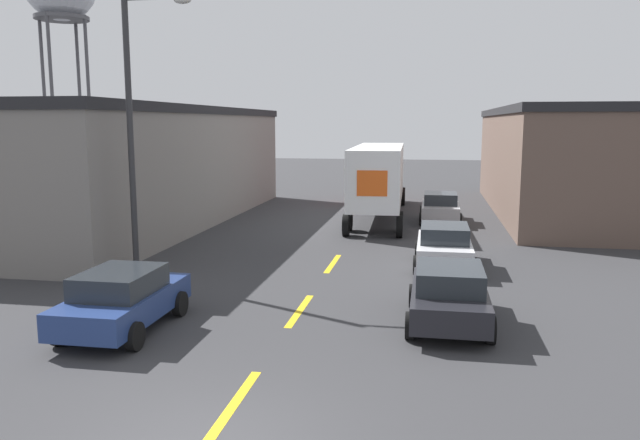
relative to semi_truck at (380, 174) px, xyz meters
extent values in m
cube|color=gold|center=(-0.72, -23.55, -2.33)|extent=(0.20, 3.02, 0.01)
cube|color=gold|center=(-0.72, -17.70, -2.33)|extent=(0.20, 3.02, 0.01)
cube|color=gold|center=(-0.72, -11.86, -2.33)|extent=(0.20, 3.02, 0.01)
cube|color=slate|center=(-14.30, -4.01, 0.42)|extent=(12.96, 23.88, 5.50)
cube|color=#232326|center=(-14.30, -4.01, 3.37)|extent=(13.16, 24.08, 0.40)
cube|color=brown|center=(13.00, 3.30, 0.43)|extent=(13.26, 20.97, 5.52)
cube|color=#232326|center=(13.00, 3.30, 3.39)|extent=(13.46, 21.17, 0.40)
cube|color=#B21919|center=(-0.19, 5.77, -0.43)|extent=(2.38, 3.15, 2.80)
cube|color=white|center=(0.05, -1.54, 0.17)|extent=(2.75, 11.03, 2.79)
cube|color=#E55619|center=(0.23, -7.03, 0.17)|extent=(1.32, 0.07, 1.12)
cylinder|color=black|center=(1.00, 6.20, -1.83)|extent=(0.31, 1.01, 1.00)
cylinder|color=black|center=(-1.40, 6.12, -1.83)|extent=(0.31, 1.01, 1.00)
cylinder|color=black|center=(1.04, 4.97, -1.83)|extent=(0.31, 1.01, 1.00)
cylinder|color=black|center=(-1.36, 4.89, -1.83)|extent=(0.31, 1.01, 1.00)
cylinder|color=black|center=(1.35, -4.78, -1.83)|extent=(0.31, 1.01, 1.00)
cylinder|color=black|center=(-1.04, -4.86, -1.83)|extent=(0.31, 1.01, 1.00)
cylinder|color=black|center=(1.40, -6.18, -1.83)|extent=(0.31, 1.01, 1.00)
cylinder|color=black|center=(-1.00, -6.26, -1.83)|extent=(0.31, 1.01, 1.00)
cube|color=silver|center=(3.24, -11.71, -1.68)|extent=(1.85, 4.19, 0.64)
cube|color=#23282D|center=(3.24, -11.83, -1.08)|extent=(1.63, 2.18, 0.56)
cylinder|color=black|center=(4.17, -10.41, -2.00)|extent=(0.22, 0.66, 0.66)
cylinder|color=black|center=(2.32, -10.41, -2.00)|extent=(0.22, 0.66, 0.66)
cylinder|color=black|center=(4.17, -13.00, -2.00)|extent=(0.22, 0.66, 0.66)
cylinder|color=black|center=(2.32, -13.00, -2.00)|extent=(0.22, 0.66, 0.66)
cube|color=black|center=(3.24, -18.18, -1.68)|extent=(1.85, 4.19, 0.64)
cube|color=#23282D|center=(3.24, -18.30, -1.08)|extent=(1.63, 2.18, 0.56)
cylinder|color=black|center=(4.17, -16.88, -2.00)|extent=(0.22, 0.66, 0.66)
cylinder|color=black|center=(2.32, -16.88, -2.00)|extent=(0.22, 0.66, 0.66)
cylinder|color=black|center=(4.17, -19.47, -2.00)|extent=(0.22, 0.66, 0.66)
cylinder|color=black|center=(2.32, -19.47, -2.00)|extent=(0.22, 0.66, 0.66)
cube|color=#B2B2B7|center=(3.24, -1.35, -1.68)|extent=(1.85, 4.19, 0.64)
cube|color=#23282D|center=(3.24, -1.48, -1.08)|extent=(1.63, 2.18, 0.56)
cylinder|color=black|center=(4.17, -0.05, -2.00)|extent=(0.22, 0.66, 0.66)
cylinder|color=black|center=(2.32, -0.05, -2.00)|extent=(0.22, 0.66, 0.66)
cylinder|color=black|center=(4.17, -2.65, -2.00)|extent=(0.22, 0.66, 0.66)
cylinder|color=black|center=(2.32, -2.65, -2.00)|extent=(0.22, 0.66, 0.66)
cube|color=navy|center=(-4.69, -20.02, -1.68)|extent=(1.85, 4.19, 0.64)
cube|color=#23282D|center=(-4.69, -20.14, -1.08)|extent=(1.63, 2.18, 0.56)
cylinder|color=black|center=(-3.77, -18.72, -2.00)|extent=(0.22, 0.66, 0.66)
cylinder|color=black|center=(-5.62, -18.72, -2.00)|extent=(0.22, 0.66, 0.66)
cylinder|color=black|center=(-3.77, -21.31, -2.00)|extent=(0.22, 0.66, 0.66)
cylinder|color=black|center=(-5.62, -21.31, -2.00)|extent=(0.22, 0.66, 0.66)
cylinder|color=#47474C|center=(-25.58, 14.98, 4.59)|extent=(0.28, 0.28, 13.85)
cylinder|color=#47474C|center=(-27.63, 17.03, 4.59)|extent=(0.28, 0.28, 13.85)
cylinder|color=#47474C|center=(-29.67, 14.98, 4.59)|extent=(0.28, 0.28, 13.85)
cylinder|color=#47474C|center=(-27.63, 12.94, 4.59)|extent=(0.28, 0.28, 13.85)
cylinder|color=#4C4C51|center=(-27.63, 14.98, 11.32)|extent=(4.37, 4.37, 0.30)
cylinder|color=#2D2D30|center=(-6.90, -14.88, 2.21)|extent=(0.20, 0.20, 9.07)
ellipsoid|color=silver|center=(-4.97, -14.88, 6.49)|extent=(0.56, 0.32, 0.22)
camera|label=1|loc=(2.69, -33.83, 2.75)|focal=35.00mm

